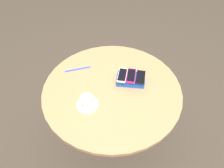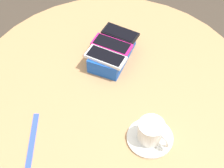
{
  "view_description": "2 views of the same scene",
  "coord_description": "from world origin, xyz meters",
  "px_view_note": "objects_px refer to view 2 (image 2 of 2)",
  "views": [
    {
      "loc": [
        0.16,
        0.8,
        1.64
      ],
      "look_at": [
        0.0,
        0.0,
        0.76
      ],
      "focal_mm": 28.0,
      "sensor_mm": 36.0,
      "label": 1
    },
    {
      "loc": [
        0.77,
        0.07,
        1.71
      ],
      "look_at": [
        0.0,
        0.0,
        0.76
      ],
      "focal_mm": 60.0,
      "sensor_mm": 36.0,
      "label": 2
    }
  ],
  "objects_px": {
    "phone_box": "(112,52)",
    "phone_magenta": "(112,45)",
    "phone_white": "(106,57)",
    "coffee_cup": "(152,131)",
    "phone_black": "(120,33)",
    "round_table": "(112,107)",
    "lanyard_strap": "(32,141)",
    "saucer": "(150,138)"
  },
  "relations": [
    {
      "from": "phone_box",
      "to": "phone_magenta",
      "type": "xyz_separation_m",
      "value": [
        -0.0,
        -0.0,
        0.03
      ]
    },
    {
      "from": "phone_magenta",
      "to": "phone_white",
      "type": "xyz_separation_m",
      "value": [
        0.06,
        -0.02,
        0.0
      ]
    },
    {
      "from": "coffee_cup",
      "to": "phone_black",
      "type": "bearing_deg",
      "value": -162.71
    },
    {
      "from": "phone_magenta",
      "to": "phone_white",
      "type": "bearing_deg",
      "value": -14.97
    },
    {
      "from": "round_table",
      "to": "lanyard_strap",
      "type": "height_order",
      "value": "lanyard_strap"
    },
    {
      "from": "phone_white",
      "to": "saucer",
      "type": "relative_size",
      "value": 1.06
    },
    {
      "from": "phone_black",
      "to": "saucer",
      "type": "xyz_separation_m",
      "value": [
        0.38,
        0.12,
        -0.06
      ]
    },
    {
      "from": "round_table",
      "to": "phone_magenta",
      "type": "distance_m",
      "value": 0.22
    },
    {
      "from": "phone_magenta",
      "to": "phone_white",
      "type": "height_order",
      "value": "same"
    },
    {
      "from": "phone_box",
      "to": "lanyard_strap",
      "type": "xyz_separation_m",
      "value": [
        0.36,
        -0.21,
        -0.03
      ]
    },
    {
      "from": "phone_black",
      "to": "lanyard_strap",
      "type": "bearing_deg",
      "value": -28.73
    },
    {
      "from": "phone_magenta",
      "to": "lanyard_strap",
      "type": "bearing_deg",
      "value": -29.76
    },
    {
      "from": "phone_box",
      "to": "saucer",
      "type": "height_order",
      "value": "phone_box"
    },
    {
      "from": "phone_box",
      "to": "coffee_cup",
      "type": "height_order",
      "value": "coffee_cup"
    },
    {
      "from": "phone_magenta",
      "to": "lanyard_strap",
      "type": "distance_m",
      "value": 0.42
    },
    {
      "from": "phone_white",
      "to": "saucer",
      "type": "xyz_separation_m",
      "value": [
        0.26,
        0.16,
        -0.06
      ]
    },
    {
      "from": "saucer",
      "to": "coffee_cup",
      "type": "distance_m",
      "value": 0.04
    },
    {
      "from": "phone_black",
      "to": "phone_box",
      "type": "bearing_deg",
      "value": -20.78
    },
    {
      "from": "phone_box",
      "to": "phone_white",
      "type": "xyz_separation_m",
      "value": [
        0.06,
        -0.02,
        0.04
      ]
    },
    {
      "from": "phone_box",
      "to": "round_table",
      "type": "bearing_deg",
      "value": 4.7
    },
    {
      "from": "phone_black",
      "to": "round_table",
      "type": "bearing_deg",
      "value": -3.51
    },
    {
      "from": "phone_black",
      "to": "phone_white",
      "type": "distance_m",
      "value": 0.13
    },
    {
      "from": "round_table",
      "to": "coffee_cup",
      "type": "height_order",
      "value": "coffee_cup"
    },
    {
      "from": "phone_white",
      "to": "phone_box",
      "type": "bearing_deg",
      "value": 163.62
    },
    {
      "from": "round_table",
      "to": "phone_box",
      "type": "distance_m",
      "value": 0.19
    },
    {
      "from": "round_table",
      "to": "phone_magenta",
      "type": "bearing_deg",
      "value": -174.79
    },
    {
      "from": "phone_white",
      "to": "saucer",
      "type": "bearing_deg",
      "value": 31.05
    },
    {
      "from": "phone_magenta",
      "to": "lanyard_strap",
      "type": "xyz_separation_m",
      "value": [
        0.36,
        -0.21,
        -0.06
      ]
    },
    {
      "from": "phone_black",
      "to": "coffee_cup",
      "type": "relative_size",
      "value": 1.49
    },
    {
      "from": "phone_box",
      "to": "saucer",
      "type": "xyz_separation_m",
      "value": [
        0.32,
        0.14,
        -0.02
      ]
    },
    {
      "from": "phone_box",
      "to": "phone_white",
      "type": "distance_m",
      "value": 0.07
    },
    {
      "from": "phone_black",
      "to": "lanyard_strap",
      "type": "height_order",
      "value": "phone_black"
    },
    {
      "from": "lanyard_strap",
      "to": "phone_box",
      "type": "bearing_deg",
      "value": 150.02
    },
    {
      "from": "phone_black",
      "to": "lanyard_strap",
      "type": "relative_size",
      "value": 0.7
    },
    {
      "from": "round_table",
      "to": "phone_white",
      "type": "height_order",
      "value": "phone_white"
    },
    {
      "from": "phone_magenta",
      "to": "saucer",
      "type": "relative_size",
      "value": 1.06
    },
    {
      "from": "phone_black",
      "to": "phone_magenta",
      "type": "relative_size",
      "value": 0.94
    },
    {
      "from": "saucer",
      "to": "phone_black",
      "type": "bearing_deg",
      "value": -162.88
    },
    {
      "from": "round_table",
      "to": "saucer",
      "type": "distance_m",
      "value": 0.25
    },
    {
      "from": "phone_box",
      "to": "phone_black",
      "type": "height_order",
      "value": "phone_black"
    },
    {
      "from": "saucer",
      "to": "lanyard_strap",
      "type": "relative_size",
      "value": 0.7
    },
    {
      "from": "phone_black",
      "to": "phone_white",
      "type": "height_order",
      "value": "phone_white"
    }
  ]
}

